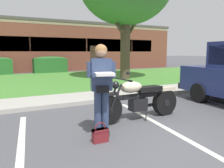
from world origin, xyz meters
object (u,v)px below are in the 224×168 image
at_px(motorcycle, 142,99).
at_px(rider_person, 101,83).
at_px(handbag, 100,134).
at_px(hedge_center_left, 50,64).
at_px(brick_building, 22,47).

height_order(motorcycle, rider_person, rider_person).
xyz_separation_m(motorcycle, rider_person, (-1.29, -0.52, 0.53)).
relative_size(handbag, hedge_center_left, 0.15).
relative_size(hedge_center_left, brick_building, 0.09).
distance_m(motorcycle, hedge_center_left, 12.89).
relative_size(rider_person, brick_building, 0.06).
bearing_deg(motorcycle, hedge_center_left, 86.23).
xyz_separation_m(handbag, hedge_center_left, (2.31, 13.68, 0.51)).
xyz_separation_m(rider_person, hedge_center_left, (2.14, 13.38, -0.36)).
height_order(motorcycle, hedge_center_left, hedge_center_left).
bearing_deg(brick_building, motorcycle, -88.91).
relative_size(handbag, brick_building, 0.01).
bearing_deg(rider_person, brick_building, 87.26).
height_order(motorcycle, brick_building, brick_building).
height_order(hedge_center_left, brick_building, brick_building).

